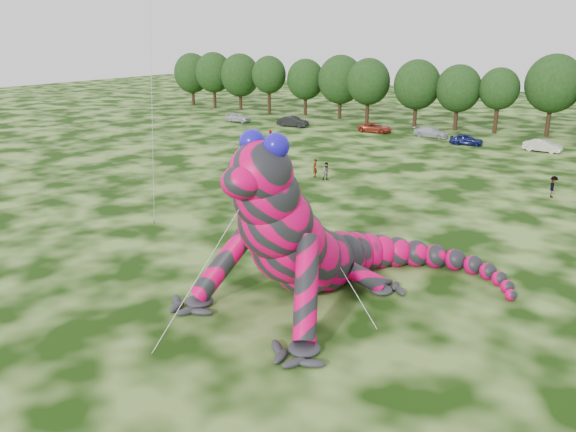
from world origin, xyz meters
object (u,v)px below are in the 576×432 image
(tree_6, at_px, (368,91))
(tree_7, at_px, (416,93))
(tree_0, at_px, (192,79))
(tree_1, at_px, (214,80))
(spectator_1, at_px, (327,171))
(tree_4, at_px, (305,87))
(car_3, at_px, (431,132))
(spectator_4, at_px, (270,136))
(tree_2, at_px, (240,82))
(spectator_2, at_px, (553,187))
(tree_3, at_px, (269,85))
(car_2, at_px, (375,128))
(flying_kite, at_px, (150,8))
(tree_10, at_px, (552,96))
(car_5, at_px, (542,146))
(tree_9, at_px, (498,101))
(spectator_0, at_px, (315,168))
(tree_5, at_px, (340,87))
(car_1, at_px, (293,122))
(tree_8, at_px, (458,98))
(inflatable_gecko, at_px, (322,207))
(car_4, at_px, (466,140))
(car_0, at_px, (238,117))

(tree_6, bearing_deg, tree_7, 0.92)
(tree_0, relative_size, tree_1, 0.97)
(spectator_1, bearing_deg, tree_7, 48.86)
(tree_4, bearing_deg, car_3, -20.29)
(tree_7, height_order, spectator_4, tree_7)
(spectator_4, bearing_deg, tree_1, -176.16)
(tree_2, xyz_separation_m, spectator_2, (55.70, -31.18, -3.93))
(tree_3, relative_size, tree_6, 0.99)
(tree_7, relative_size, car_2, 2.06)
(flying_kite, height_order, tree_10, flying_kite)
(car_5, height_order, spectator_1, spectator_1)
(tree_1, xyz_separation_m, car_3, (43.22, -8.40, -4.25))
(tree_1, bearing_deg, car_5, -10.64)
(tree_9, height_order, spectator_2, tree_9)
(car_3, xyz_separation_m, spectator_1, (-0.56, -27.12, 0.18))
(spectator_0, bearing_deg, tree_2, -162.90)
(tree_5, height_order, spectator_0, tree_5)
(tree_6, distance_m, car_1, 12.56)
(flying_kite, xyz_separation_m, tree_3, (-29.19, 54.35, -9.48))
(tree_4, relative_size, tree_8, 1.01)
(tree_10, xyz_separation_m, car_2, (-20.25, -9.32, -4.61))
(tree_5, xyz_separation_m, tree_10, (30.52, 0.14, 0.35))
(tree_8, xyz_separation_m, spectator_1, (-1.48, -34.45, -3.63))
(inflatable_gecko, distance_m, car_1, 54.25)
(inflatable_gecko, bearing_deg, car_3, 110.38)
(inflatable_gecko, xyz_separation_m, car_4, (-4.87, 44.45, -3.79))
(car_4, xyz_separation_m, spectator_1, (-5.91, -24.23, 0.17))
(car_1, bearing_deg, tree_4, 15.18)
(car_4, height_order, spectator_2, spectator_2)
(car_1, bearing_deg, car_2, -88.26)
(tree_10, bearing_deg, tree_2, 179.79)
(car_0, bearing_deg, tree_4, -22.02)
(tree_6, distance_m, car_3, 14.85)
(flying_kite, relative_size, tree_6, 1.71)
(tree_6, relative_size, car_1, 2.08)
(tree_4, height_order, car_5, tree_4)
(car_1, relative_size, car_2, 0.99)
(tree_3, xyz_separation_m, spectator_1, (30.02, -34.53, -3.88))
(tree_0, relative_size, tree_5, 0.97)
(tree_1, xyz_separation_m, car_2, (35.50, -8.80, -4.26))
(tree_7, relative_size, car_0, 2.36)
(tree_0, xyz_separation_m, car_0, (20.13, -12.46, -4.07))
(car_4, distance_m, spectator_2, 22.88)
(tree_10, distance_m, spectator_0, 38.73)
(tree_1, height_order, car_0, tree_1)
(car_5, relative_size, spectator_2, 2.31)
(tree_2, bearing_deg, tree_0, 177.66)
(flying_kite, bearing_deg, car_5, 71.16)
(tree_10, bearing_deg, tree_8, -172.19)
(car_0, relative_size, car_5, 0.97)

